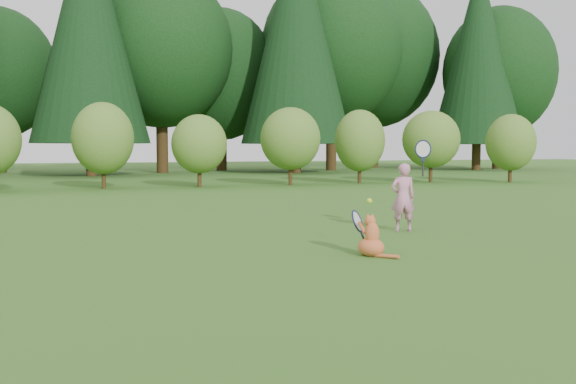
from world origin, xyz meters
name	(u,v)px	position (x,y,z in m)	size (l,w,h in m)	color
ground	(294,252)	(0.00, 0.00, 0.00)	(100.00, 100.00, 0.00)	#365818
shrub_row	(152,145)	(0.00, 13.00, 1.40)	(28.00, 3.00, 2.80)	#527323
woodland_backdrop	(121,11)	(0.00, 23.00, 7.50)	(48.00, 10.00, 15.00)	black
child	(404,196)	(2.30, 1.29, 0.56)	(0.64, 0.44, 1.60)	pink
cat	(371,234)	(0.77, -0.59, 0.26)	(0.43, 0.78, 0.69)	#CC5427
tennis_ball	(369,201)	(1.12, 0.14, 0.60)	(0.07, 0.07, 0.07)	#CDEC1B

